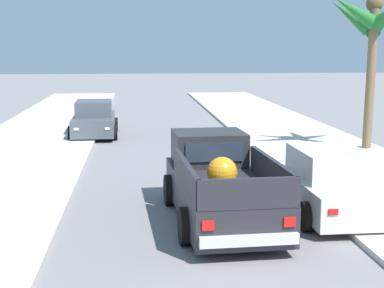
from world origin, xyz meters
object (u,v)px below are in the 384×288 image
at_px(pickup_truck, 219,185).
at_px(car_right_near, 328,183).
at_px(palm_tree_left_mid, 373,24).
at_px(car_left_mid, 94,120).

relative_size(pickup_truck, car_right_near, 1.24).
height_order(car_right_near, palm_tree_left_mid, palm_tree_left_mid).
bearing_deg(car_right_near, pickup_truck, -175.49).
distance_m(car_left_mid, palm_tree_left_mid, 12.16).
distance_m(pickup_truck, car_left_mid, 13.35).
bearing_deg(pickup_truck, car_right_near, 4.51).
distance_m(car_right_near, car_left_mid, 14.11).
distance_m(car_right_near, palm_tree_left_mid, 9.67).
xyz_separation_m(car_right_near, car_left_mid, (-6.28, 12.63, 0.00)).
bearing_deg(car_left_mid, palm_tree_left_mid, -24.93).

